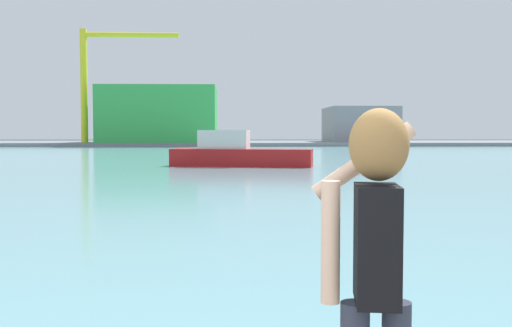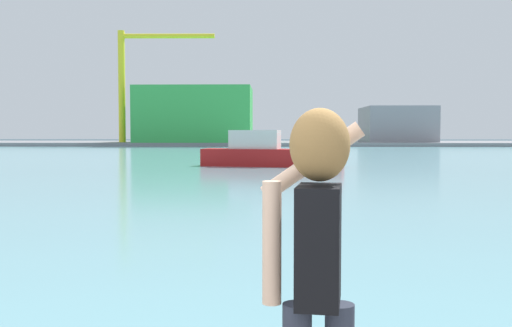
{
  "view_description": "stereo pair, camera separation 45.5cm",
  "coord_description": "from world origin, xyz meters",
  "px_view_note": "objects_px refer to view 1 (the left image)",
  "views": [
    {
      "loc": [
        0.21,
        -1.76,
        2.21
      ],
      "look_at": [
        0.48,
        5.31,
        1.82
      ],
      "focal_mm": 41.7,
      "sensor_mm": 36.0,
      "label": 1
    },
    {
      "loc": [
        0.67,
        -1.77,
        2.21
      ],
      "look_at": [
        0.48,
        5.31,
        1.82
      ],
      "focal_mm": 41.7,
      "sensor_mm": 36.0,
      "label": 2
    }
  ],
  "objects_px": {
    "boat_moored": "(237,154)",
    "warehouse_right": "(359,125)",
    "port_crane": "(98,71)",
    "person_photographer": "(374,251)",
    "warehouse_left": "(159,115)"
  },
  "relations": [
    {
      "from": "port_crane",
      "to": "boat_moored",
      "type": "bearing_deg",
      "value": -68.56
    },
    {
      "from": "warehouse_right",
      "to": "port_crane",
      "type": "relative_size",
      "value": 0.75
    },
    {
      "from": "warehouse_right",
      "to": "port_crane",
      "type": "xyz_separation_m",
      "value": [
        -39.72,
        -5.69,
        7.69
      ]
    },
    {
      "from": "warehouse_left",
      "to": "port_crane",
      "type": "distance_m",
      "value": 10.85
    },
    {
      "from": "person_photographer",
      "to": "warehouse_left",
      "type": "relative_size",
      "value": 0.1
    },
    {
      "from": "person_photographer",
      "to": "port_crane",
      "type": "xyz_separation_m",
      "value": [
        -20.46,
        85.1,
        9.31
      ]
    },
    {
      "from": "warehouse_left",
      "to": "boat_moored",
      "type": "bearing_deg",
      "value": -77.85
    },
    {
      "from": "boat_moored",
      "to": "warehouse_left",
      "type": "bearing_deg",
      "value": 114.15
    },
    {
      "from": "boat_moored",
      "to": "warehouse_right",
      "type": "relative_size",
      "value": 0.73
    },
    {
      "from": "boat_moored",
      "to": "warehouse_right",
      "type": "bearing_deg",
      "value": 82.84
    },
    {
      "from": "person_photographer",
      "to": "warehouse_left",
      "type": "xyz_separation_m",
      "value": [
        -11.81,
        86.92,
        3.03
      ]
    },
    {
      "from": "boat_moored",
      "to": "warehouse_left",
      "type": "xyz_separation_m",
      "value": [
        -11.37,
        52.8,
        3.86
      ]
    },
    {
      "from": "person_photographer",
      "to": "boat_moored",
      "type": "height_order",
      "value": "person_photographer"
    },
    {
      "from": "person_photographer",
      "to": "boat_moored",
      "type": "bearing_deg",
      "value": 8.93
    },
    {
      "from": "warehouse_left",
      "to": "port_crane",
      "type": "xyz_separation_m",
      "value": [
        -8.66,
        -1.82,
        6.28
      ]
    }
  ]
}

